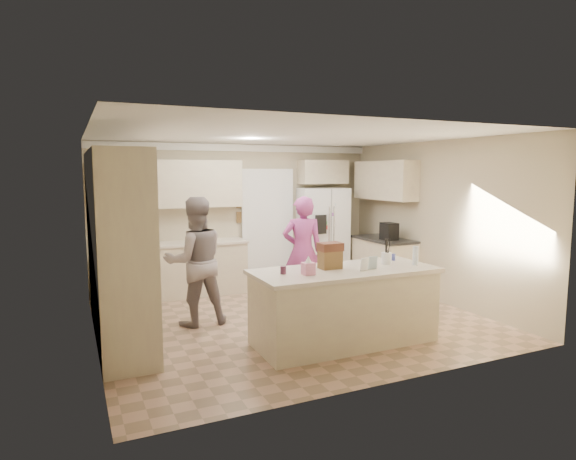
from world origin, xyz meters
name	(u,v)px	position (x,y,z in m)	size (l,w,h in m)	color
floor	(292,320)	(0.00, 0.00, -0.01)	(5.20, 4.60, 0.02)	#A67F65
ceiling	(292,134)	(0.00, 0.00, 2.61)	(5.20, 4.60, 0.02)	white
wall_back	(239,216)	(0.00, 2.31, 1.30)	(5.20, 0.02, 2.60)	#BBAE8E
wall_front	(393,255)	(0.00, -2.31, 1.30)	(5.20, 0.02, 2.60)	#BBAE8E
wall_left	(91,240)	(-2.61, 0.00, 1.30)	(0.02, 4.60, 2.60)	#BBAE8E
wall_right	(437,222)	(2.61, 0.00, 1.30)	(0.02, 4.60, 2.60)	#BBAE8E
crown_back	(239,148)	(0.00, 2.26, 2.53)	(5.20, 0.08, 0.12)	white
pantry_bank	(118,247)	(-2.30, 0.20, 1.18)	(0.60, 2.60, 2.35)	#C4B296
back_base_cab	(181,270)	(-1.15, 2.00, 0.44)	(2.20, 0.60, 0.88)	#C4B296
back_countertop	(180,244)	(-1.15, 1.99, 0.90)	(2.24, 0.63, 0.04)	beige
back_upper_cab	(177,184)	(-1.15, 2.12, 1.90)	(2.20, 0.35, 0.80)	#C4B296
doorway_opening	(267,228)	(0.55, 2.28, 1.05)	(0.90, 0.06, 2.10)	black
doorway_casing	(268,228)	(0.55, 2.24, 1.05)	(1.02, 0.03, 2.22)	white
wall_frame_upper	(240,202)	(0.02, 2.27, 1.55)	(0.15, 0.02, 0.20)	brown
wall_frame_lower	(240,217)	(0.02, 2.27, 1.28)	(0.15, 0.02, 0.20)	brown
refrigerator	(322,235)	(1.56, 1.99, 0.90)	(0.90, 0.70, 1.80)	white
fridge_seam	(331,237)	(1.56, 1.63, 0.90)	(0.01, 0.02, 1.78)	gray
fridge_dispenser	(321,224)	(1.34, 1.62, 1.15)	(0.22, 0.03, 0.35)	black
fridge_handle_l	(329,229)	(1.51, 1.62, 1.05)	(0.02, 0.02, 0.85)	silver
fridge_handle_r	(334,229)	(1.61, 1.62, 1.05)	(0.02, 0.02, 0.85)	silver
over_fridge_cab	(323,172)	(1.65, 2.12, 2.10)	(0.95, 0.35, 0.45)	#C4B296
right_base_cab	(384,265)	(2.30, 1.00, 0.44)	(0.60, 1.20, 0.88)	#C4B296
right_countertop	(384,239)	(2.29, 1.00, 0.90)	(0.63, 1.24, 0.04)	#2D2B28
right_upper_cab	(385,180)	(2.43, 1.20, 1.95)	(0.35, 1.50, 0.70)	#C4B296
coffee_maker	(389,231)	(2.25, 0.80, 1.07)	(0.22, 0.28, 0.30)	black
island_base	(344,308)	(0.20, -1.10, 0.44)	(2.20, 0.90, 0.88)	#C4B296
island_top	(345,271)	(0.20, -1.10, 0.90)	(2.28, 0.96, 0.05)	beige
utensil_crock	(386,258)	(0.85, -1.05, 1.00)	(0.13, 0.13, 0.15)	white
tissue_box	(308,269)	(-0.35, -1.20, 1.00)	(0.13, 0.13, 0.14)	pink
tissue_plume	(308,259)	(-0.35, -1.20, 1.10)	(0.08, 0.08, 0.08)	white
dollhouse_body	(330,260)	(0.05, -1.00, 1.04)	(0.26, 0.18, 0.22)	brown
dollhouse_roof	(330,247)	(0.05, -1.00, 1.20)	(0.28, 0.20, 0.10)	#592D1E
jam_jar	(283,270)	(-0.60, -1.05, 0.97)	(0.07, 0.07, 0.09)	#59263F
greeting_card_a	(364,264)	(0.35, -1.30, 1.01)	(0.12, 0.01, 0.16)	white
greeting_card_b	(373,263)	(0.50, -1.25, 1.01)	(0.12, 0.01, 0.16)	silver
water_bottle	(415,256)	(1.15, -1.25, 1.04)	(0.07, 0.07, 0.24)	silver
shaker_salt	(389,258)	(1.02, -0.88, 0.97)	(0.05, 0.05, 0.09)	#4951A5
shaker_pepper	(394,257)	(1.09, -0.88, 0.97)	(0.05, 0.05, 0.09)	#4951A5
teen_boy	(195,261)	(-1.29, 0.37, 0.88)	(0.86, 0.67, 1.77)	gray
teen_girl	(303,251)	(0.47, 0.60, 0.87)	(0.63, 0.41, 1.73)	#B949A2
fridge_magnets	(331,237)	(1.56, 1.63, 0.90)	(0.76, 0.02, 1.44)	tan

